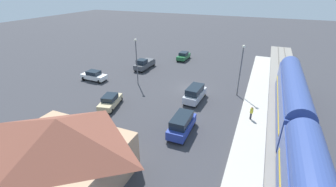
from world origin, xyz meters
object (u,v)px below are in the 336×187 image
(light_pole_lot_center, at_px, (136,56))
(pickup_charcoal, at_px, (144,64))
(station_building, at_px, (63,148))
(suv_silver, at_px, (195,93))
(pedestrian_on_platform, at_px, (251,112))
(light_pole_near_platform, at_px, (241,65))
(sedan_white, at_px, (94,76))
(sedan_tan, at_px, (110,101))
(sedan_green, at_px, (184,56))
(suv_blue, at_px, (182,124))

(light_pole_lot_center, bearing_deg, pickup_charcoal, -69.85)
(station_building, xyz_separation_m, light_pole_lot_center, (4.82, -20.37, 1.73))
(suv_silver, bearing_deg, pedestrian_on_platform, 161.63)
(light_pole_near_platform, xyz_separation_m, light_pole_lot_center, (16.02, 2.06, -0.03))
(sedan_white, bearing_deg, sedan_tan, 140.68)
(sedan_tan, bearing_deg, sedan_white, -39.32)
(suv_silver, bearing_deg, light_pole_near_platform, -141.98)
(suv_silver, distance_m, pickup_charcoal, 16.30)
(station_building, bearing_deg, sedan_green, -86.27)
(suv_silver, relative_size, sedan_green, 1.11)
(light_pole_lot_center, bearing_deg, pedestrian_on_platform, 165.47)
(pedestrian_on_platform, bearing_deg, suv_blue, 38.87)
(sedan_tan, distance_m, light_pole_lot_center, 9.35)
(suv_silver, bearing_deg, station_building, 72.36)
(suv_silver, height_order, light_pole_lot_center, light_pole_lot_center)
(pedestrian_on_platform, height_order, light_pole_lot_center, light_pole_lot_center)
(pedestrian_on_platform, bearing_deg, station_building, 48.68)
(sedan_green, distance_m, light_pole_lot_center, 16.75)
(pedestrian_on_platform, relative_size, suv_blue, 0.35)
(pickup_charcoal, xyz_separation_m, suv_blue, (-14.26, 17.66, 0.12))
(pedestrian_on_platform, distance_m, pickup_charcoal, 24.39)
(sedan_green, bearing_deg, light_pole_near_platform, 134.05)
(station_building, xyz_separation_m, suv_blue, (-6.77, -9.99, -1.93))
(light_pole_near_platform, relative_size, light_pole_lot_center, 1.01)
(sedan_tan, xyz_separation_m, light_pole_near_platform, (-15.47, -10.52, 3.97))
(sedan_green, xyz_separation_m, light_pole_lot_center, (2.44, 16.10, 3.94))
(station_building, xyz_separation_m, sedan_white, (12.69, -18.81, -2.20))
(suv_silver, bearing_deg, light_pole_lot_center, -11.57)
(suv_silver, bearing_deg, sedan_green, -65.92)
(sedan_green, bearing_deg, sedan_tan, 85.59)
(sedan_tan, bearing_deg, light_pole_near_platform, -145.79)
(suv_silver, relative_size, sedan_white, 1.10)
(pedestrian_on_platform, xyz_separation_m, sedan_green, (16.07, -20.90, -0.40))
(station_building, bearing_deg, pedestrian_on_platform, -131.32)
(sedan_white, xyz_separation_m, sedan_tan, (-8.42, 6.90, 0.00))
(station_building, relative_size, pickup_charcoal, 1.96)
(suv_silver, bearing_deg, pickup_charcoal, -35.44)
(sedan_white, bearing_deg, pedestrian_on_platform, 173.01)
(sedan_white, bearing_deg, suv_blue, 155.63)
(station_building, height_order, suv_blue, station_building)
(pickup_charcoal, height_order, suv_blue, suv_blue)
(suv_blue, height_order, light_pole_near_platform, light_pole_near_platform)
(station_building, distance_m, sedan_green, 36.62)
(sedan_white, bearing_deg, suv_silver, 178.12)
(station_building, height_order, light_pole_lot_center, light_pole_lot_center)
(station_building, height_order, pickup_charcoal, station_building)
(pickup_charcoal, distance_m, sedan_tan, 16.06)
(sedan_white, bearing_deg, sedan_green, -120.27)
(station_building, relative_size, sedan_white, 2.38)
(pickup_charcoal, bearing_deg, light_pole_near_platform, 164.41)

